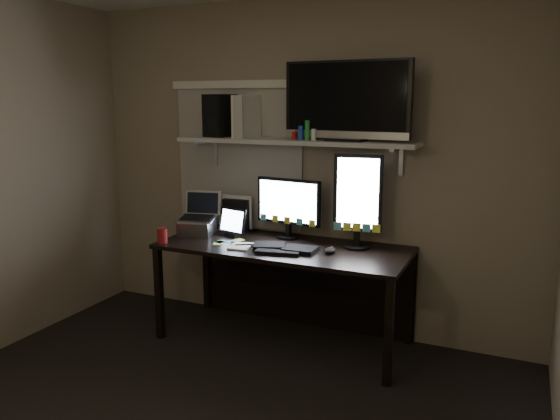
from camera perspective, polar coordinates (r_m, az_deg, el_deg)
The scene contains 18 objects.
back_wall at distance 4.18m, azimuth 2.42°, elevation 4.39°, with size 3.60×3.60×0.00m, color #83725E.
window_blinds at distance 4.39m, azimuth -4.35°, elevation 5.37°, with size 1.10×0.02×1.10m, color #B8B4A5.
desk at distance 4.10m, azimuth 1.03°, elevation -5.72°, with size 1.80×0.75×0.73m.
wall_shelf at distance 4.00m, azimuth 1.51°, elevation 7.18°, with size 1.80×0.35×0.03m, color #AFB0AB.
monitor_landscape at distance 4.11m, azimuth 0.90°, elevation 0.22°, with size 0.53×0.06×0.47m, color black.
monitor_portrait at distance 3.85m, azimuth 8.13°, elevation 0.96°, with size 0.34×0.06×0.68m, color black.
keyboard at distance 3.83m, azimuth 0.47°, elevation -3.96°, with size 0.46×0.18×0.03m, color black.
mouse at distance 3.76m, azimuth 5.26°, elevation -4.23°, with size 0.07×0.11×0.04m, color black.
notepad at distance 3.91m, azimuth -4.10°, elevation -3.79°, with size 0.14×0.20×0.01m, color white.
tablet at distance 4.19m, azimuth -4.93°, elevation -1.28°, with size 0.25×0.11×0.22m, color black.
file_sorter at distance 4.39m, azimuth -4.49°, elevation -0.35°, with size 0.22×0.10×0.28m, color black.
laptop at distance 4.26m, azimuth -8.71°, elevation -0.47°, with size 0.29×0.23×0.32m, color #A7A6AB.
cup at distance 4.09m, azimuth -12.19°, elevation -2.63°, with size 0.08×0.08×0.11m, color maroon.
sticky_notes at distance 4.05m, azimuth -4.77°, elevation -3.32°, with size 0.29×0.21×0.00m, color #FBFE45, non-canonical shape.
tv at distance 3.85m, azimuth 6.97°, elevation 11.23°, with size 0.91×0.16×0.55m, color black.
game_console at distance 4.18m, azimuth -3.53°, elevation 9.72°, with size 0.08×0.26×0.32m, color beige.
speaker at distance 4.30m, azimuth -6.29°, elevation 9.77°, with size 0.18×0.22×0.32m, color black.
bottles at distance 3.93m, azimuth 2.52°, elevation 8.33°, with size 0.22×0.05×0.14m, color #A50F0C, non-canonical shape.
Camera 1 is at (1.53, -2.05, 1.76)m, focal length 35.00 mm.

